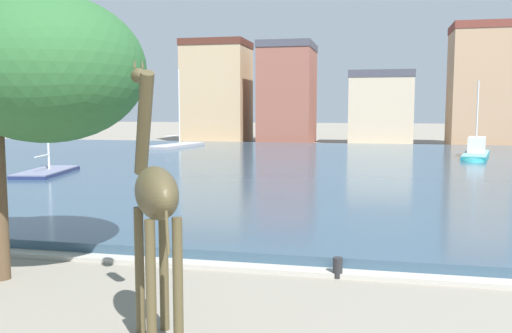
{
  "coord_description": "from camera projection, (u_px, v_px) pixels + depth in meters",
  "views": [
    {
      "loc": [
        4.1,
        -3.97,
        4.11
      ],
      "look_at": [
        0.22,
        13.63,
        2.2
      ],
      "focal_mm": 38.75,
      "sensor_mm": 36.0,
      "label": 1
    }
  ],
  "objects": [
    {
      "name": "townhouse_narrow_midrow",
      "position": [
        480.0,
        86.0,
        58.92
      ],
      "size": [
        6.21,
        6.2,
        12.97
      ],
      "color": "tan",
      "rests_on": "ground"
    },
    {
      "name": "quay_edge_coping",
      "position": [
        212.0,
        265.0,
        14.27
      ],
      "size": [
        85.5,
        0.5,
        0.12
      ],
      "primitive_type": "cube",
      "color": "#ADA89E",
      "rests_on": "ground"
    },
    {
      "name": "townhouse_tall_gabled",
      "position": [
        381.0,
        108.0,
        62.34
      ],
      "size": [
        7.11,
        5.83,
        8.25
      ],
      "color": "#C6B293",
      "rests_on": "ground"
    },
    {
      "name": "giraffe_statue",
      "position": [
        155.0,
        197.0,
        9.54
      ],
      "size": [
        1.95,
        2.63,
        5.06
      ],
      "color": "#4C4228",
      "rests_on": "ground"
    },
    {
      "name": "townhouse_wide_warehouse",
      "position": [
        288.0,
        93.0,
        64.36
      ],
      "size": [
        6.07,
        8.08,
        11.58
      ],
      "color": "#8E5142",
      "rests_on": "ground"
    },
    {
      "name": "townhouse_corner_house",
      "position": [
        217.0,
        92.0,
        67.01
      ],
      "size": [
        7.61,
        6.78,
        12.17
      ],
      "color": "tan",
      "rests_on": "ground"
    },
    {
      "name": "harbor_water",
      "position": [
        314.0,
        167.0,
        36.73
      ],
      "size": [
        85.5,
        45.79,
        0.38
      ],
      "primitive_type": "cube",
      "color": "#334C60",
      "rests_on": "ground"
    },
    {
      "name": "sailboat_grey",
      "position": [
        181.0,
        147.0,
        53.77
      ],
      "size": [
        3.45,
        9.01,
        7.82
      ],
      "color": "#939399",
      "rests_on": "ground"
    },
    {
      "name": "sailboat_navy",
      "position": [
        50.0,
        174.0,
        31.84
      ],
      "size": [
        3.01,
        6.25,
        6.8
      ],
      "color": "navy",
      "rests_on": "ground"
    },
    {
      "name": "mooring_bollard",
      "position": [
        338.0,
        268.0,
        13.41
      ],
      "size": [
        0.24,
        0.24,
        0.5
      ],
      "primitive_type": "cylinder",
      "color": "#232326",
      "rests_on": "ground"
    },
    {
      "name": "sailboat_teal",
      "position": [
        476.0,
        155.0,
        41.65
      ],
      "size": [
        3.34,
        8.56,
        6.14
      ],
      "color": "teal",
      "rests_on": "ground"
    }
  ]
}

